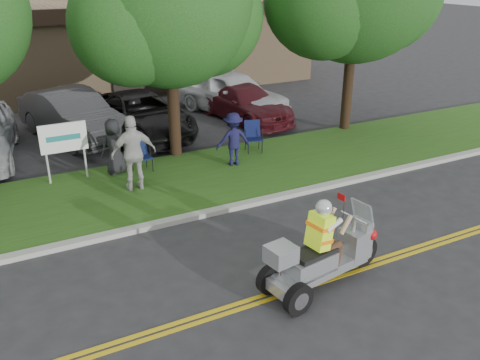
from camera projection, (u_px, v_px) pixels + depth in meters
name	position (u px, v px, depth m)	size (l,w,h in m)	color
ground	(282.00, 275.00, 10.05)	(120.00, 120.00, 0.00)	#28282B
centerline_near	(298.00, 290.00, 9.57)	(60.00, 0.10, 0.01)	gold
centerline_far	(293.00, 286.00, 9.70)	(60.00, 0.10, 0.01)	gold
curb	(217.00, 211.00, 12.52)	(60.00, 0.25, 0.12)	#A8A89E
grass_verge	(185.00, 180.00, 14.28)	(60.00, 4.00, 0.10)	#295015
commercial_building	(120.00, 42.00, 25.60)	(18.00, 8.20, 4.00)	#9E7F5B
tree_mid	(170.00, 11.00, 14.44)	(5.88, 4.80, 7.05)	#332114
business_sign	(64.00, 141.00, 13.73)	(1.25, 0.06, 1.75)	silver
trike_scooter	(322.00, 257.00, 9.48)	(2.79, 1.06, 1.83)	black
lawn_chair_a	(140.00, 152.00, 14.66)	(0.58, 0.60, 0.96)	black
lawn_chair_b	(253.00, 134.00, 16.19)	(0.64, 0.65, 0.98)	black
spectator_adult_right	(134.00, 153.00, 13.23)	(1.19, 0.49, 2.03)	#B9B8B2
spectator_chair_a	(233.00, 139.00, 14.97)	(1.03, 0.59, 1.59)	#15153A
spectator_chair_b	(114.00, 146.00, 14.35)	(0.79, 0.51, 1.61)	black
parked_car_left	(72.00, 115.00, 17.51)	(1.78, 5.09, 1.68)	#313033
parked_car_mid	(140.00, 115.00, 17.96)	(2.45, 5.30, 1.47)	black
parked_car_right	(245.00, 103.00, 19.72)	(1.91, 4.71, 1.37)	#471017
parked_car_far_right	(231.00, 92.00, 20.46)	(2.07, 5.15, 1.75)	silver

